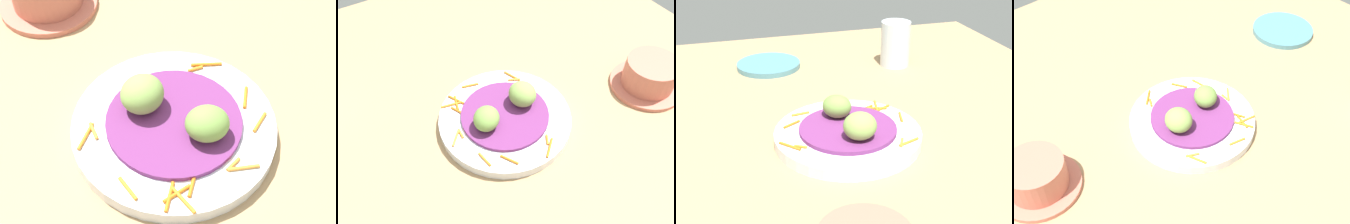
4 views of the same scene
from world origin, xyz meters
TOP-DOWN VIEW (x-y plane):
  - table_surface at (0.00, 0.00)cm, footprint 110.00×110.00cm
  - main_plate at (-3.30, -3.68)cm, footprint 23.02×23.02cm
  - cabbage_bed at (-3.30, -3.68)cm, footprint 15.27×15.27cm
  - carrot_garnish at (-0.30, -5.46)cm, footprint 18.02×21.23cm
  - guac_scoop_left at (0.66, -3.06)cm, footprint 6.40×6.41cm
  - guac_scoop_center at (-7.27, -4.31)cm, footprint 4.97×5.23cm
  - side_plate_small at (32.88, 3.43)cm, footprint 13.78×13.78cm
  - terracotta_bowl at (-31.23, 3.14)cm, footprint 13.74×13.74cm

SIDE VIEW (x-z plane):
  - table_surface at x=0.00cm, z-range 0.00..2.00cm
  - side_plate_small at x=32.88cm, z-range 2.00..3.12cm
  - main_plate at x=-3.30cm, z-range 2.00..3.84cm
  - carrot_garnish at x=-0.30cm, z-range 3.84..4.24cm
  - cabbage_bed at x=-3.30cm, z-range 3.84..4.48cm
  - terracotta_bowl at x=-31.23cm, z-range 1.70..7.73cm
  - guac_scoop_left at x=0.66cm, z-range 4.48..8.15cm
  - guac_scoop_center at x=-7.27cm, z-range 4.48..8.64cm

